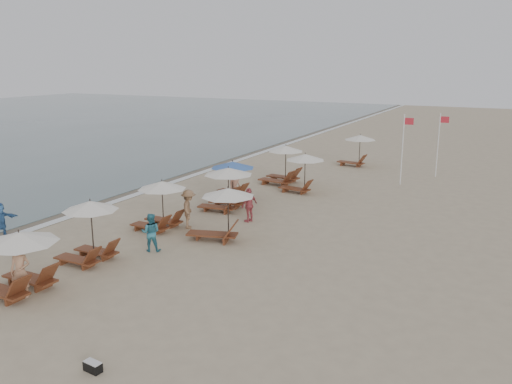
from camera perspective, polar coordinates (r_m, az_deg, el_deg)
The scene contains 21 objects.
ground at distance 17.76m, azimuth -2.83°, elevation -10.60°, with size 160.00×160.00×0.00m, color tan.
wet_sand_band at distance 32.46m, azimuth -13.32°, elevation 0.37°, with size 3.20×140.00×0.01m, color #6B5E4C.
foam_line at distance 31.65m, azimuth -11.52°, elevation 0.14°, with size 0.50×140.00×0.02m, color white.
lounger_station_0 at distance 18.87m, azimuth -24.15°, elevation -6.76°, with size 2.71×2.44×2.10m.
lounger_station_1 at distance 20.79m, azimuth -17.47°, elevation -4.09°, with size 2.35×2.03×2.39m.
lounger_station_2 at distance 24.13m, azimuth -10.32°, elevation -1.33°, with size 2.44×2.15×2.21m.
lounger_station_3 at distance 26.85m, azimuth -3.32°, elevation 0.55°, with size 2.66×2.45×2.19m.
lounger_station_4 at distance 29.17m, azimuth -2.79°, elevation 1.60°, with size 2.54×2.40×2.06m.
lounger_station_5 at distance 32.72m, azimuth 2.72°, elevation 2.73°, with size 2.66×2.19×2.37m.
inland_station_0 at distance 22.26m, azimuth -3.83°, elevation -1.95°, with size 2.85×2.24×2.22m.
inland_station_1 at distance 30.45m, azimuth 4.84°, elevation 2.59°, with size 2.60×2.24×2.22m.
inland_station_2 at distance 38.91m, azimuth 10.64°, elevation 4.75°, with size 2.70×2.24×2.22m.
beachgoer_near at distance 18.64m, azimuth -23.83°, elevation -7.72°, with size 0.63×0.42×1.74m, color tan.
beachgoer_mid_a at distance 21.49m, azimuth -11.16°, elevation -4.25°, with size 0.75×0.58×1.54m, color teal.
beachgoer_mid_b at distance 24.12m, azimuth -7.18°, elevation -1.81°, with size 1.14×0.66×1.77m, color #896446.
beachgoer_far_a at distance 24.89m, azimuth -0.72°, elevation -1.39°, with size 0.95×0.40×1.62m, color #B6494F.
beachgoer_far_b at distance 29.31m, azimuth -2.35°, elevation 0.96°, with size 0.81×0.53×1.65m, color tan.
waterline_walker at distance 25.14m, azimuth -25.61°, elevation -2.72°, with size 1.43×0.46×1.54m, color #326098.
duffel_bag at distance 14.18m, azimuth -17.01°, elevation -17.37°, with size 0.49×0.29×0.26m.
flag_pole_near at distance 33.32m, azimuth 15.42°, elevation 4.74°, with size 0.60×0.08×4.27m.
flag_pole_far at distance 36.41m, azimuth 18.92°, elevation 5.10°, with size 0.60×0.08×4.12m.
Camera 1 is at (8.08, -14.01, 7.32)m, focal length 37.50 mm.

